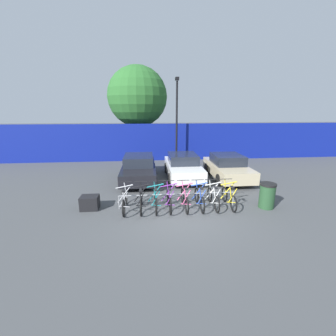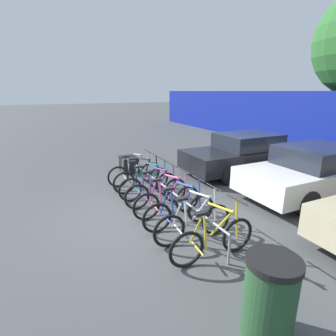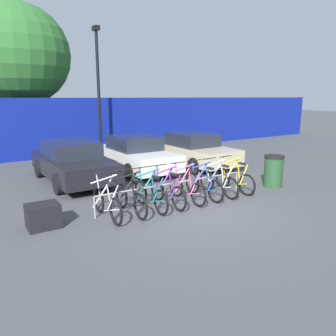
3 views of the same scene
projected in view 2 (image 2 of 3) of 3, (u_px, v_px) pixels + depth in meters
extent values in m
plane|color=#424447|center=(143.00, 216.00, 6.18)|extent=(120.00, 120.00, 0.00)
cylinder|color=gray|center=(168.00, 189.00, 6.33)|extent=(4.72, 0.04, 0.04)
cylinder|color=gray|center=(137.00, 173.00, 8.45)|extent=(0.04, 0.04, 0.55)
cylinder|color=gray|center=(229.00, 250.00, 4.37)|extent=(0.04, 0.04, 0.55)
torus|color=black|center=(118.00, 177.00, 7.94)|extent=(0.06, 0.66, 0.66)
torus|color=black|center=(150.00, 172.00, 8.38)|extent=(0.06, 0.66, 0.66)
cylinder|color=#B7B7BC|center=(139.00, 164.00, 8.14)|extent=(0.60, 0.04, 0.76)
cylinder|color=#B7B7BC|center=(137.00, 154.00, 8.03)|extent=(0.68, 0.04, 0.16)
cylinder|color=#B7B7BC|center=(129.00, 167.00, 8.01)|extent=(0.14, 0.04, 0.63)
cylinder|color=#B7B7BC|center=(122.00, 167.00, 7.92)|extent=(0.32, 0.03, 0.58)
cylinder|color=#B7B7BC|center=(125.00, 177.00, 8.03)|extent=(0.40, 0.03, 0.08)
cylinder|color=#B7B7BC|center=(149.00, 162.00, 8.26)|extent=(0.12, 0.04, 0.69)
cylinder|color=black|center=(147.00, 151.00, 8.14)|extent=(0.52, 0.03, 0.03)
cube|color=black|center=(125.00, 157.00, 7.88)|extent=(0.10, 0.22, 0.05)
torus|color=black|center=(124.00, 183.00, 7.39)|extent=(0.06, 0.66, 0.66)
torus|color=black|center=(158.00, 178.00, 7.83)|extent=(0.06, 0.66, 0.66)
cylinder|color=black|center=(146.00, 169.00, 7.58)|extent=(0.60, 0.04, 0.76)
cylinder|color=black|center=(145.00, 159.00, 7.47)|extent=(0.68, 0.04, 0.16)
cylinder|color=black|center=(136.00, 173.00, 7.46)|extent=(0.14, 0.04, 0.63)
cylinder|color=black|center=(129.00, 173.00, 7.37)|extent=(0.32, 0.03, 0.58)
cylinder|color=black|center=(131.00, 183.00, 7.48)|extent=(0.40, 0.03, 0.08)
cylinder|color=black|center=(157.00, 167.00, 7.71)|extent=(0.12, 0.04, 0.69)
cylinder|color=black|center=(155.00, 155.00, 7.59)|extent=(0.52, 0.03, 0.03)
cube|color=black|center=(132.00, 162.00, 7.33)|extent=(0.10, 0.22, 0.05)
torus|color=black|center=(130.00, 190.00, 6.89)|extent=(0.06, 0.66, 0.66)
torus|color=black|center=(166.00, 184.00, 7.33)|extent=(0.06, 0.66, 0.66)
cylinder|color=#197A7F|center=(154.00, 175.00, 7.09)|extent=(0.60, 0.04, 0.76)
cylinder|color=#197A7F|center=(152.00, 164.00, 6.98)|extent=(0.68, 0.04, 0.16)
cylinder|color=#197A7F|center=(142.00, 179.00, 6.96)|extent=(0.14, 0.04, 0.63)
cylinder|color=#197A7F|center=(135.00, 179.00, 6.87)|extent=(0.32, 0.03, 0.58)
cylinder|color=#197A7F|center=(138.00, 189.00, 6.98)|extent=(0.40, 0.03, 0.08)
cylinder|color=#197A7F|center=(165.00, 172.00, 7.21)|extent=(0.12, 0.04, 0.69)
cylinder|color=black|center=(164.00, 160.00, 7.09)|extent=(0.52, 0.03, 0.03)
cube|color=black|center=(139.00, 167.00, 6.83)|extent=(0.10, 0.22, 0.05)
torus|color=black|center=(137.00, 197.00, 6.43)|extent=(0.06, 0.66, 0.66)
torus|color=black|center=(175.00, 190.00, 6.87)|extent=(0.06, 0.66, 0.66)
cylinder|color=#752D99|center=(162.00, 181.00, 6.62)|extent=(0.60, 0.04, 0.76)
cylinder|color=#752D99|center=(160.00, 169.00, 6.51)|extent=(0.68, 0.04, 0.16)
cylinder|color=#752D99|center=(150.00, 185.00, 6.50)|extent=(0.14, 0.04, 0.63)
cylinder|color=#752D99|center=(142.00, 185.00, 6.41)|extent=(0.32, 0.03, 0.58)
cylinder|color=#752D99|center=(145.00, 197.00, 6.52)|extent=(0.40, 0.03, 0.08)
cylinder|color=#752D99|center=(174.00, 178.00, 6.75)|extent=(0.12, 0.04, 0.69)
cylinder|color=black|center=(172.00, 165.00, 6.63)|extent=(0.52, 0.03, 0.03)
cube|color=black|center=(146.00, 172.00, 6.37)|extent=(0.10, 0.22, 0.05)
torus|color=black|center=(146.00, 207.00, 5.88)|extent=(0.06, 0.66, 0.66)
torus|color=black|center=(187.00, 199.00, 6.31)|extent=(0.06, 0.66, 0.66)
cylinder|color=#E55993|center=(174.00, 189.00, 6.07)|extent=(0.60, 0.04, 0.76)
cylinder|color=#E55993|center=(172.00, 176.00, 5.96)|extent=(0.68, 0.04, 0.16)
cylinder|color=#E55993|center=(160.00, 194.00, 5.95)|extent=(0.14, 0.04, 0.63)
cylinder|color=#E55993|center=(152.00, 194.00, 5.86)|extent=(0.32, 0.03, 0.58)
cylinder|color=#E55993|center=(155.00, 206.00, 5.97)|extent=(0.40, 0.03, 0.08)
cylinder|color=#E55993|center=(186.00, 186.00, 6.20)|extent=(0.12, 0.04, 0.69)
cylinder|color=black|center=(185.00, 171.00, 6.08)|extent=(0.52, 0.03, 0.03)
cube|color=black|center=(156.00, 180.00, 5.82)|extent=(0.10, 0.22, 0.05)
torus|color=black|center=(157.00, 218.00, 5.36)|extent=(0.06, 0.66, 0.66)
torus|color=black|center=(201.00, 209.00, 5.79)|extent=(0.06, 0.66, 0.66)
cylinder|color=#284CB7|center=(186.00, 198.00, 5.55)|extent=(0.60, 0.04, 0.76)
cylinder|color=#284CB7|center=(185.00, 185.00, 5.44)|extent=(0.68, 0.04, 0.16)
cylinder|color=#284CB7|center=(172.00, 203.00, 5.43)|extent=(0.14, 0.04, 0.63)
cylinder|color=#284CB7|center=(163.00, 204.00, 5.34)|extent=(0.32, 0.03, 0.58)
cylinder|color=#284CB7|center=(166.00, 217.00, 5.45)|extent=(0.40, 0.03, 0.08)
cylinder|color=#284CB7|center=(200.00, 194.00, 5.68)|extent=(0.12, 0.04, 0.69)
cylinder|color=black|center=(198.00, 179.00, 5.56)|extent=(0.52, 0.03, 0.03)
cube|color=black|center=(168.00, 189.00, 5.29)|extent=(0.10, 0.22, 0.05)
torus|color=black|center=(169.00, 231.00, 4.86)|extent=(0.06, 0.66, 0.66)
torus|color=black|center=(216.00, 220.00, 5.30)|extent=(0.06, 0.66, 0.66)
cylinder|color=silver|center=(201.00, 209.00, 5.05)|extent=(0.60, 0.04, 0.76)
cylinder|color=silver|center=(199.00, 194.00, 4.94)|extent=(0.68, 0.04, 0.16)
cylinder|color=silver|center=(186.00, 215.00, 4.93)|extent=(0.14, 0.04, 0.63)
cylinder|color=silver|center=(176.00, 216.00, 4.84)|extent=(0.32, 0.03, 0.58)
cylinder|color=silver|center=(179.00, 230.00, 4.95)|extent=(0.40, 0.03, 0.08)
cylinder|color=silver|center=(215.00, 204.00, 5.18)|extent=(0.12, 0.04, 0.69)
cylinder|color=black|center=(214.00, 187.00, 5.06)|extent=(0.52, 0.03, 0.03)
cube|color=black|center=(182.00, 199.00, 4.80)|extent=(0.10, 0.22, 0.05)
torus|color=black|center=(187.00, 250.00, 4.29)|extent=(0.06, 0.66, 0.66)
torus|color=black|center=(237.00, 235.00, 4.73)|extent=(0.06, 0.66, 0.66)
cylinder|color=yellow|center=(222.00, 223.00, 4.48)|extent=(0.60, 0.04, 0.76)
cylinder|color=yellow|center=(220.00, 207.00, 4.37)|extent=(0.68, 0.04, 0.16)
cylinder|color=yellow|center=(205.00, 231.00, 4.36)|extent=(0.14, 0.04, 0.63)
cylinder|color=yellow|center=(195.00, 232.00, 4.27)|extent=(0.32, 0.03, 0.58)
cylinder|color=yellow|center=(197.00, 248.00, 4.38)|extent=(0.40, 0.03, 0.08)
cylinder|color=yellow|center=(237.00, 218.00, 4.61)|extent=(0.12, 0.04, 0.69)
cylinder|color=black|center=(237.00, 200.00, 4.49)|extent=(0.52, 0.03, 0.03)
cube|color=black|center=(201.00, 213.00, 4.23)|extent=(0.10, 0.22, 0.05)
cube|color=black|center=(244.00, 157.00, 9.36)|extent=(1.80, 4.45, 0.62)
cube|color=#1E232D|center=(248.00, 141.00, 9.25)|extent=(1.58, 2.05, 0.52)
cylinder|color=black|center=(254.00, 155.00, 10.71)|extent=(0.20, 0.64, 0.64)
cylinder|color=black|center=(289.00, 165.00, 9.23)|extent=(0.20, 0.64, 0.64)
cylinder|color=black|center=(200.00, 162.00, 9.64)|extent=(0.20, 0.64, 0.64)
cylinder|color=black|center=(230.00, 175.00, 8.16)|extent=(0.20, 0.64, 0.64)
cube|color=silver|center=(311.00, 176.00, 7.23)|extent=(1.80, 4.14, 0.62)
cube|color=#1E232D|center=(317.00, 156.00, 7.12)|extent=(1.58, 1.90, 0.52)
cylinder|color=black|center=(311.00, 171.00, 8.54)|extent=(0.20, 0.64, 0.64)
cylinder|color=black|center=(255.00, 182.00, 7.55)|extent=(0.20, 0.64, 0.64)
cylinder|color=black|center=(308.00, 204.00, 6.07)|extent=(0.20, 0.64, 0.64)
cylinder|color=black|center=(330.00, 222.00, 5.21)|extent=(0.20, 0.64, 0.64)
cylinder|color=#234728|center=(269.00, 300.00, 3.07)|extent=(0.60, 0.60, 0.95)
cylinder|color=black|center=(274.00, 262.00, 2.93)|extent=(0.63, 0.63, 0.08)
cube|color=black|center=(129.00, 164.00, 9.51)|extent=(0.70, 0.56, 0.55)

